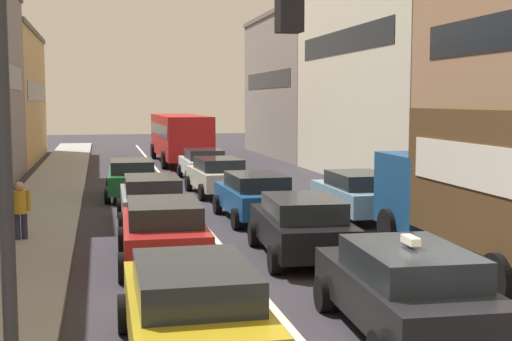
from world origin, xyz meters
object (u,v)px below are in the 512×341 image
(sedan_left_lane_front, at_px, (193,309))
(sedan_centre_lane_second, at_px, (301,225))
(coupe_centre_lane_fourth, at_px, (218,175))
(sedan_left_lane_fourth, at_px, (132,177))
(hatchback_centre_lane_third, at_px, (255,195))
(sedan_left_lane_third, at_px, (152,199))
(removalist_box_truck, at_px, (494,182))
(sedan_right_lane_behind_truck, at_px, (357,194))
(traffic_light_pole, at_px, (122,95))
(wagon_left_lane_second, at_px, (163,230))
(pedestrian_near_kerb, at_px, (20,209))
(taxi_centre_lane_front, at_px, (406,288))
(bus_mid_queue_primary, at_px, (180,134))
(sedan_centre_lane_fifth, at_px, (203,164))

(sedan_left_lane_front, relative_size, sedan_centre_lane_second, 0.98)
(coupe_centre_lane_fourth, bearing_deg, sedan_left_lane_fourth, 88.79)
(sedan_centre_lane_second, bearing_deg, coupe_centre_lane_fourth, 4.18)
(hatchback_centre_lane_third, relative_size, sedan_left_lane_third, 1.00)
(sedan_left_lane_front, height_order, sedan_left_lane_third, same)
(sedan_left_lane_third, bearing_deg, sedan_centre_lane_second, -148.19)
(removalist_box_truck, distance_m, sedan_left_lane_third, 10.14)
(sedan_left_lane_third, bearing_deg, sedan_right_lane_behind_truck, -91.59)
(sedan_left_lane_third, bearing_deg, traffic_light_pole, 175.26)
(sedan_right_lane_behind_truck, bearing_deg, wagon_left_lane_second, 127.31)
(sedan_centre_lane_second, xyz_separation_m, pedestrian_near_kerb, (-6.71, 3.14, 0.15))
(sedan_right_lane_behind_truck, bearing_deg, sedan_left_lane_front, 149.17)
(hatchback_centre_lane_third, xyz_separation_m, pedestrian_near_kerb, (-6.79, -2.19, 0.15))
(traffic_light_pole, xyz_separation_m, removalist_box_truck, (8.15, 5.63, -1.84))
(taxi_centre_lane_front, bearing_deg, pedestrian_near_kerb, 40.48)
(taxi_centre_lane_front, xyz_separation_m, bus_mid_queue_primary, (-0.01, 31.14, 0.96))
(pedestrian_near_kerb, bearing_deg, sedan_left_lane_front, 7.39)
(sedan_left_lane_front, xyz_separation_m, pedestrian_near_kerb, (-3.31, 9.14, 0.15))
(sedan_left_lane_front, bearing_deg, traffic_light_pole, 150.92)
(traffic_light_pole, height_order, sedan_centre_lane_second, traffic_light_pole)
(hatchback_centre_lane_third, distance_m, pedestrian_near_kerb, 7.14)
(sedan_left_lane_front, xyz_separation_m, sedan_left_lane_fourth, (-0.05, 17.29, 0.00))
(sedan_left_lane_front, distance_m, bus_mid_queue_primary, 31.68)
(hatchback_centre_lane_third, xyz_separation_m, sedan_left_lane_fourth, (-3.53, 5.96, 0.00))
(traffic_light_pole, bearing_deg, bus_mid_queue_primary, 82.44)
(coupe_centre_lane_fourth, bearing_deg, sedan_left_lane_third, 150.61)
(traffic_light_pole, bearing_deg, sedan_left_lane_fourth, 87.18)
(sedan_centre_lane_second, bearing_deg, pedestrian_near_kerb, 68.73)
(hatchback_centre_lane_third, distance_m, sedan_left_lane_fourth, 6.93)
(taxi_centre_lane_front, distance_m, sedan_centre_lane_second, 5.66)
(sedan_left_lane_front, bearing_deg, sedan_centre_lane_second, -29.23)
(hatchback_centre_lane_third, distance_m, sedan_left_lane_third, 3.23)
(traffic_light_pole, xyz_separation_m, coupe_centre_lane_fourth, (4.31, 19.13, -3.02))
(traffic_light_pole, xyz_separation_m, taxi_centre_lane_front, (4.42, 2.08, -3.02))
(traffic_light_pole, bearing_deg, pedestrian_near_kerb, 102.04)
(coupe_centre_lane_fourth, height_order, sedan_right_lane_behind_truck, same)
(traffic_light_pole, distance_m, wagon_left_lane_second, 8.45)
(traffic_light_pole, height_order, removalist_box_truck, traffic_light_pole)
(taxi_centre_lane_front, height_order, coupe_centre_lane_fourth, taxi_centre_lane_front)
(traffic_light_pole, relative_size, taxi_centre_lane_front, 1.25)
(sedan_right_lane_behind_truck, bearing_deg, sedan_centre_lane_second, 146.78)
(wagon_left_lane_second, xyz_separation_m, sedan_left_lane_third, (0.13, 5.16, 0.00))
(sedan_right_lane_behind_truck, bearing_deg, bus_mid_queue_primary, 10.07)
(pedestrian_near_kerb, bearing_deg, sedan_centre_lane_second, 52.45)
(hatchback_centre_lane_third, xyz_separation_m, sedan_centre_lane_fifth, (0.02, 11.18, 0.00))
(sedan_centre_lane_second, height_order, sedan_left_lane_third, same)
(removalist_box_truck, relative_size, bus_mid_queue_primary, 0.74)
(sedan_right_lane_behind_truck, height_order, pedestrian_near_kerb, pedestrian_near_kerb)
(sedan_centre_lane_second, relative_size, coupe_centre_lane_fourth, 1.01)
(sedan_left_lane_front, relative_size, sedan_right_lane_behind_truck, 1.00)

